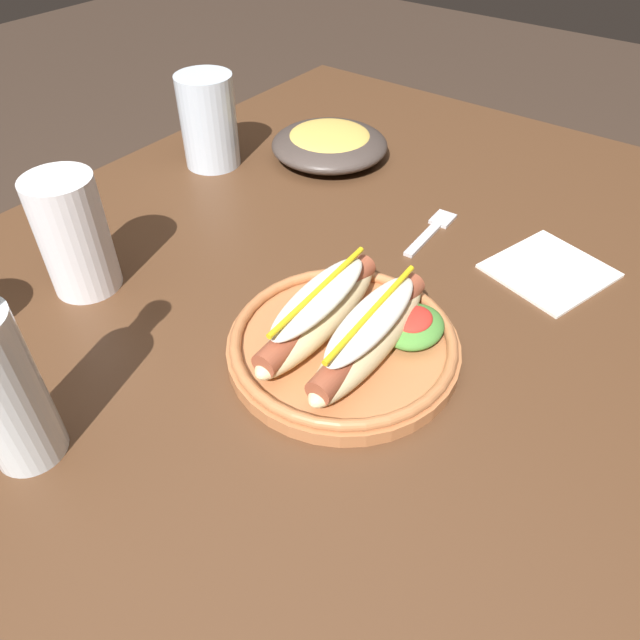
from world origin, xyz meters
name	(u,v)px	position (x,y,z in m)	size (l,w,h in m)	color
ground_plane	(279,612)	(0.00, 0.00, 0.00)	(8.00, 8.00, 0.00)	#3D2D23
dining_table	(253,389)	(0.00, 0.00, 0.65)	(1.45, 0.87, 0.74)	#51331E
hot_dog_plate	(347,334)	(0.04, -0.10, 0.77)	(0.24, 0.24, 0.08)	#B77042
fork	(433,229)	(0.30, -0.06, 0.74)	(0.12, 0.03, 0.00)	silver
water_cup	(209,121)	(0.26, 0.31, 0.81)	(0.08, 0.08, 0.14)	silver
extra_cup	(74,235)	(-0.05, 0.21, 0.81)	(0.08, 0.08, 0.14)	white
side_bowl	(330,143)	(0.38, 0.17, 0.76)	(0.18, 0.18, 0.05)	#423833
napkin	(549,271)	(0.30, -0.22, 0.74)	(0.13, 0.12, 0.00)	white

